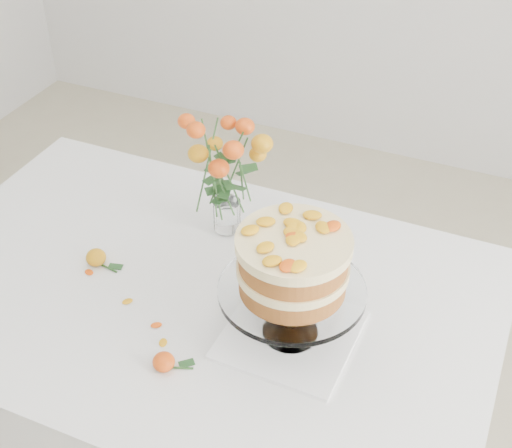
{
  "coord_description": "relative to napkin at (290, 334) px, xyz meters",
  "views": [
    {
      "loc": [
        0.63,
        -1.08,
        1.91
      ],
      "look_at": [
        0.12,
        0.1,
        0.92
      ],
      "focal_mm": 50.0,
      "sensor_mm": 36.0,
      "label": 1
    }
  ],
  "objects": [
    {
      "name": "stray_petal_d",
      "position": [
        -0.53,
        -0.0,
        -0.0
      ],
      "size": [
        0.03,
        0.02,
        0.0
      ],
      "primitive_type": "ellipsoid",
      "color": "orange",
      "rests_on": "table"
    },
    {
      "name": "rose_vase",
      "position": [
        -0.29,
        0.29,
        0.21
      ],
      "size": [
        0.26,
        0.26,
        0.36
      ],
      "rotation": [
        0.0,
        0.0,
        -0.12
      ],
      "color": "white",
      "rests_on": "table"
    },
    {
      "name": "stray_petal_c",
      "position": [
        -0.25,
        -0.13,
        -0.0
      ],
      "size": [
        0.03,
        0.02,
        0.0
      ],
      "primitive_type": "ellipsoid",
      "color": "orange",
      "rests_on": "table"
    },
    {
      "name": "cake_stand",
      "position": [
        0.0,
        -0.0,
        0.19
      ],
      "size": [
        0.31,
        0.31,
        0.28
      ],
      "rotation": [
        0.0,
        0.0,
        0.42
      ],
      "color": "white",
      "rests_on": "napkin"
    },
    {
      "name": "loose_rose_near",
      "position": [
        -0.53,
        0.03,
        0.02
      ],
      "size": [
        0.09,
        0.05,
        0.04
      ],
      "rotation": [
        0.0,
        0.0,
        -0.16
      ],
      "color": "orange",
      "rests_on": "table"
    },
    {
      "name": "stray_petal_b",
      "position": [
        -0.29,
        -0.09,
        -0.0
      ],
      "size": [
        0.03,
        0.02,
        0.0
      ],
      "primitive_type": "ellipsoid",
      "color": "orange",
      "rests_on": "table"
    },
    {
      "name": "loose_rose_far",
      "position": [
        -0.21,
        -0.19,
        0.02
      ],
      "size": [
        0.08,
        0.05,
        0.04
      ],
      "rotation": [
        0.0,
        0.0,
        0.35
      ],
      "color": "#E4540B",
      "rests_on": "table"
    },
    {
      "name": "table",
      "position": [
        -0.27,
        0.05,
        -0.09
      ],
      "size": [
        1.43,
        0.93,
        0.76
      ],
      "color": "tan",
      "rests_on": "ground"
    },
    {
      "name": "napkin",
      "position": [
        0.0,
        0.0,
        0.0
      ],
      "size": [
        0.28,
        0.28,
        0.01
      ],
      "primitive_type": "cube",
      "rotation": [
        0.0,
        0.0,
        -0.02
      ],
      "color": "white",
      "rests_on": "table"
    },
    {
      "name": "stray_petal_a",
      "position": [
        -0.39,
        -0.05,
        -0.0
      ],
      "size": [
        0.03,
        0.02,
        0.0
      ],
      "primitive_type": "ellipsoid",
      "color": "orange",
      "rests_on": "table"
    }
  ]
}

